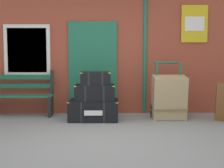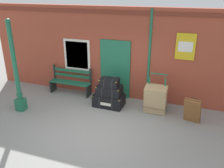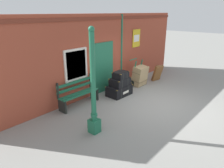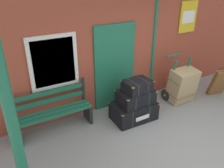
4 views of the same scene
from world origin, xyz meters
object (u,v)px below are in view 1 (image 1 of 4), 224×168
(steamer_trunk_middle, at_px, (95,92))
(large_brown_trunk, at_px, (169,97))
(steamer_trunk_base, at_px, (94,110))
(steamer_trunk_top, at_px, (95,78))
(platform_bench, at_px, (17,96))
(porters_trolley, at_px, (167,105))

(steamer_trunk_middle, distance_m, large_brown_trunk, 1.54)
(large_brown_trunk, bearing_deg, steamer_trunk_middle, -178.05)
(steamer_trunk_base, distance_m, steamer_trunk_top, 0.66)
(platform_bench, bearing_deg, large_brown_trunk, -8.50)
(platform_bench, distance_m, steamer_trunk_top, 1.90)
(platform_bench, height_order, steamer_trunk_base, platform_bench)
(steamer_trunk_top, bearing_deg, steamer_trunk_base, 131.70)
(steamer_trunk_middle, xyz_separation_m, porters_trolley, (1.54, 0.23, -0.31))
(platform_bench, distance_m, steamer_trunk_base, 1.82)
(platform_bench, distance_m, steamer_trunk_middle, 1.84)
(platform_bench, bearing_deg, porters_trolley, -5.51)
(steamer_trunk_top, xyz_separation_m, large_brown_trunk, (1.53, 0.08, -0.40))
(platform_bench, relative_size, steamer_trunk_base, 1.55)
(porters_trolley, bearing_deg, steamer_trunk_middle, -171.62)
(steamer_trunk_top, relative_size, porters_trolley, 0.53)
(steamer_trunk_base, height_order, steamer_trunk_middle, steamer_trunk_middle)
(steamer_trunk_middle, height_order, steamer_trunk_top, steamer_trunk_top)
(steamer_trunk_middle, relative_size, steamer_trunk_top, 1.28)
(steamer_trunk_base, bearing_deg, porters_trolley, 7.78)
(steamer_trunk_top, bearing_deg, platform_bench, 162.03)
(steamer_trunk_base, xyz_separation_m, steamer_trunk_middle, (0.03, -0.01, 0.37))
(porters_trolley, bearing_deg, large_brown_trunk, -90.00)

